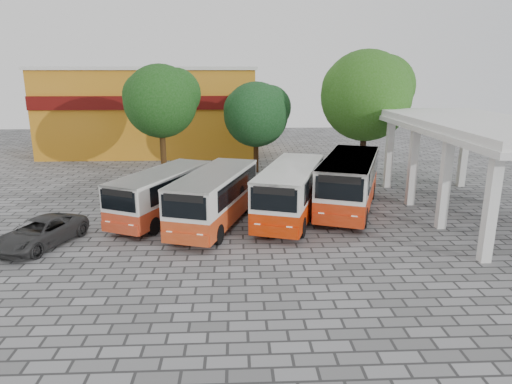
{
  "coord_description": "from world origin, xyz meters",
  "views": [
    {
      "loc": [
        -2.81,
        -20.31,
        7.99
      ],
      "look_at": [
        -1.72,
        3.92,
        1.5
      ],
      "focal_mm": 32.0,
      "sensor_mm": 36.0,
      "label": 1
    }
  ],
  "objects_px": {
    "bus_far_right": "(349,180)",
    "parked_car": "(41,232)",
    "bus_centre_left": "(215,195)",
    "bus_far_left": "(162,192)",
    "bus_centre_right": "(291,189)"
  },
  "relations": [
    {
      "from": "bus_centre_left",
      "to": "bus_far_left",
      "type": "bearing_deg",
      "value": 174.47
    },
    {
      "from": "bus_far_right",
      "to": "parked_car",
      "type": "xyz_separation_m",
      "value": [
        -15.74,
        -4.91,
        -1.19
      ]
    },
    {
      "from": "bus_centre_left",
      "to": "parked_car",
      "type": "relative_size",
      "value": 1.81
    },
    {
      "from": "bus_far_left",
      "to": "parked_car",
      "type": "distance_m",
      "value": 6.44
    },
    {
      "from": "bus_centre_left",
      "to": "bus_centre_right",
      "type": "height_order",
      "value": "bus_centre_right"
    },
    {
      "from": "bus_centre_right",
      "to": "bus_centre_left",
      "type": "bearing_deg",
      "value": -150.16
    },
    {
      "from": "bus_centre_left",
      "to": "bus_far_right",
      "type": "relative_size",
      "value": 0.9
    },
    {
      "from": "bus_centre_left",
      "to": "bus_far_right",
      "type": "height_order",
      "value": "bus_far_right"
    },
    {
      "from": "bus_centre_left",
      "to": "bus_centre_right",
      "type": "bearing_deg",
      "value": 29.61
    },
    {
      "from": "parked_car",
      "to": "bus_far_right",
      "type": "bearing_deg",
      "value": 38.52
    },
    {
      "from": "bus_far_left",
      "to": "bus_centre_right",
      "type": "relative_size",
      "value": 0.91
    },
    {
      "from": "bus_far_left",
      "to": "parked_car",
      "type": "bearing_deg",
      "value": -118.4
    },
    {
      "from": "bus_far_left",
      "to": "bus_centre_right",
      "type": "distance_m",
      "value": 7.05
    },
    {
      "from": "bus_centre_right",
      "to": "bus_far_right",
      "type": "height_order",
      "value": "bus_far_right"
    },
    {
      "from": "bus_far_right",
      "to": "parked_car",
      "type": "distance_m",
      "value": 16.53
    }
  ]
}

